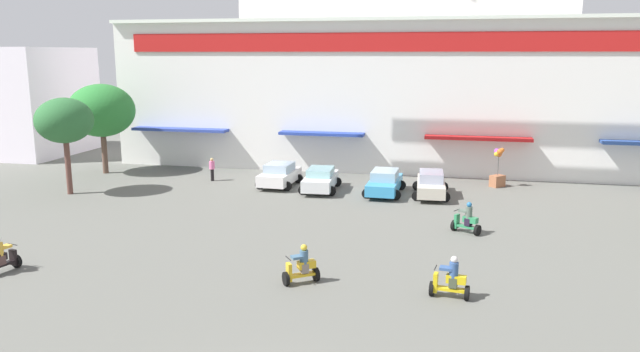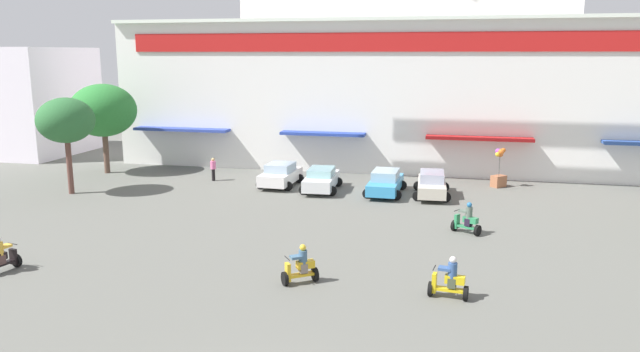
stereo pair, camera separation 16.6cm
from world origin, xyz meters
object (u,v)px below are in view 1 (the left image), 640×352
Objects in this scene: scooter_rider_0 at (2,258)px; pedestrian_1 at (212,168)px; scooter_rider_5 at (450,280)px; balloon_vendor_cart at (498,171)px; plaza_tree_0 at (102,111)px; parked_car_0 at (279,175)px; scooter_rider_2 at (302,267)px; parked_car_3 at (431,184)px; scooter_rider_3 at (467,220)px; parked_car_1 at (321,179)px; parked_car_2 at (385,182)px; plaza_tree_2 at (64,121)px.

scooter_rider_0 is 0.93× the size of pedestrian_1.
balloon_vendor_cart is (2.76, 19.18, 0.37)m from scooter_rider_5.
plaza_tree_0 is 27.49m from balloon_vendor_cart.
scooter_rider_0 is at bearing -109.48° from parked_car_0.
scooter_rider_0 is 0.94× the size of scooter_rider_5.
scooter_rider_5 reaches higher than scooter_rider_0.
scooter_rider_2 is 0.96× the size of pedestrian_1.
parked_car_3 is at bearing 74.98° from scooter_rider_2.
scooter_rider_3 reaches higher than parked_car_3.
plaza_tree_0 is at bearing 137.37° from scooter_rider_2.
scooter_rider_2 is at bearing -113.40° from balloon_vendor_cart.
parked_car_1 is 11.51m from scooter_rider_3.
scooter_rider_0 is 0.94× the size of scooter_rider_3.
plaza_tree_0 is at bearing 173.75° from parked_car_2.
parked_car_3 is 7.66m from scooter_rider_3.
scooter_rider_2 reaches higher than scooter_rider_0.
parked_car_3 is 3.03× the size of scooter_rider_2.
pedestrian_1 is (-16.59, 8.71, 0.25)m from scooter_rider_3.
scooter_rider_3 is 11.21m from balloon_vendor_cart.
plaza_tree_2 is 3.79× the size of scooter_rider_5.
plaza_tree_0 is at bearing -176.95° from balloon_vendor_cart.
parked_car_0 is at bearing -7.17° from pedestrian_1.
scooter_rider_3 is at bearing -20.82° from plaza_tree_0.
scooter_rider_3 is (4.78, -7.33, -0.11)m from parked_car_2.
parked_car_0 reaches higher than parked_car_2.
plaza_tree_0 is 4.11× the size of scooter_rider_5.
plaza_tree_2 is 3.75× the size of pedestrian_1.
pedestrian_1 is at bearing 174.86° from parked_car_3.
plaza_tree_2 is 19.64m from parked_car_2.
parked_car_2 is at bearing 12.46° from plaza_tree_2.
parked_car_0 is at bearing -6.24° from plaza_tree_0.
pedestrian_1 reaches higher than parked_car_3.
balloon_vendor_cart is (8.20, 18.96, 0.39)m from scooter_rider_2.
parked_car_2 reaches higher than parked_car_1.
balloon_vendor_cart reaches higher than parked_car_3.
scooter_rider_5 is (17.20, 1.24, 0.04)m from scooter_rider_0.
parked_car_0 is 9.71m from parked_car_3.
parked_car_2 is 3.09× the size of scooter_rider_0.
parked_car_0 is 2.95m from parked_car_1.
plaza_tree_0 is 20.68m from scooter_rider_0.
scooter_rider_0 is (7.26, -18.97, -3.89)m from plaza_tree_0.
plaza_tree_0 is 2.50× the size of balloon_vendor_cart.
pedestrian_1 is at bearing 85.96° from scooter_rider_0.
parked_car_3 is at bearing -0.11° from parked_car_1.
scooter_rider_0 is 18.16m from pedestrian_1.
scooter_rider_5 reaches higher than scooter_rider_3.
scooter_rider_5 is at bearing -85.12° from parked_car_3.
parked_car_1 is 19.10m from scooter_rider_0.
parked_car_0 is (11.92, 4.92, -3.73)m from plaza_tree_2.
parked_car_3 is at bearing 105.12° from scooter_rider_3.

